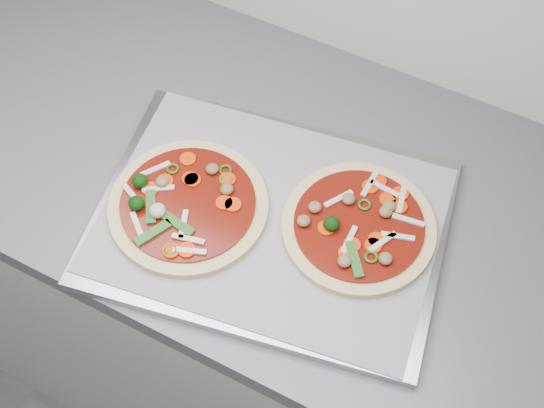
% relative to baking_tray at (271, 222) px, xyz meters
% --- Properties ---
extents(base_cabinet, '(3.60, 0.60, 0.86)m').
position_rel_baking_tray_xyz_m(base_cabinet, '(-0.26, 0.08, -0.48)').
color(base_cabinet, silver).
rests_on(base_cabinet, ground).
extents(countertop, '(3.60, 0.60, 0.04)m').
position_rel_baking_tray_xyz_m(countertop, '(-0.26, 0.08, -0.03)').
color(countertop, slate).
rests_on(countertop, base_cabinet).
extents(baking_tray, '(0.57, 0.46, 0.02)m').
position_rel_baking_tray_xyz_m(baking_tray, '(0.00, 0.00, 0.00)').
color(baking_tray, '#95959A').
rests_on(baking_tray, countertop).
extents(parchment, '(0.53, 0.42, 0.00)m').
position_rel_baking_tray_xyz_m(parchment, '(0.00, 0.00, 0.01)').
color(parchment, '#939399').
rests_on(parchment, baking_tray).
extents(pizza_left, '(0.33, 0.33, 0.04)m').
position_rel_baking_tray_xyz_m(pizza_left, '(-0.12, -0.04, 0.02)').
color(pizza_left, '#DEC87F').
rests_on(pizza_left, parchment).
extents(pizza_right, '(0.27, 0.27, 0.04)m').
position_rel_baking_tray_xyz_m(pizza_right, '(0.12, 0.04, 0.02)').
color(pizza_right, '#DEC87F').
rests_on(pizza_right, parchment).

